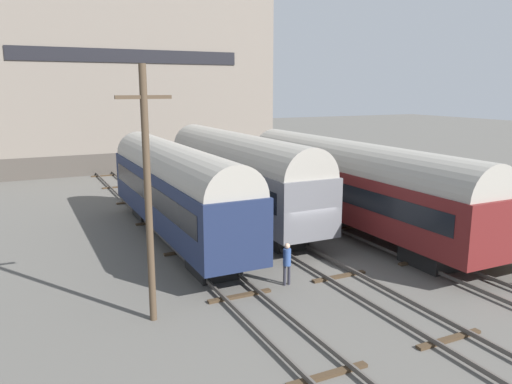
# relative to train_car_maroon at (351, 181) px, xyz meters

# --- Properties ---
(ground_plane) EXTENTS (200.00, 200.00, 0.00)m
(ground_plane) POSITION_rel_train_car_maroon_xyz_m (-4.62, -2.57, -2.87)
(ground_plane) COLOR #56544F
(track_left) EXTENTS (2.60, 60.00, 0.26)m
(track_left) POSITION_rel_train_car_maroon_xyz_m (-9.24, -2.57, -2.73)
(track_left) COLOR #4C4742
(track_left) RESTS_ON ground
(track_middle) EXTENTS (2.60, 60.00, 0.26)m
(track_middle) POSITION_rel_train_car_maroon_xyz_m (-4.62, -2.57, -2.73)
(track_middle) COLOR #4C4742
(track_middle) RESTS_ON ground
(track_right) EXTENTS (2.60, 60.00, 0.26)m
(track_right) POSITION_rel_train_car_maroon_xyz_m (-0.00, -2.57, -2.73)
(track_right) COLOR #4C4742
(track_right) RESTS_ON ground
(train_car_maroon) EXTENTS (3.08, 18.82, 5.07)m
(train_car_maroon) POSITION_rel_train_car_maroon_xyz_m (0.00, 0.00, 0.00)
(train_car_maroon) COLOR black
(train_car_maroon) RESTS_ON ground
(train_car_navy) EXTENTS (2.89, 16.44, 5.13)m
(train_car_navy) POSITION_rel_train_car_maroon_xyz_m (-9.24, 2.63, 0.06)
(train_car_navy) COLOR black
(train_car_navy) RESTS_ON ground
(train_car_grey) EXTENTS (3.13, 16.73, 5.29)m
(train_car_grey) POSITION_rel_train_car_maroon_xyz_m (-4.62, 4.89, 0.12)
(train_car_grey) COLOR black
(train_car_grey) RESTS_ON ground
(station_platform) EXTENTS (2.89, 15.40, 1.13)m
(station_platform) POSITION_rel_train_car_maroon_xyz_m (2.76, -1.91, -1.82)
(station_platform) COLOR brown
(station_platform) RESTS_ON ground
(bench) EXTENTS (1.40, 0.40, 0.91)m
(bench) POSITION_rel_train_car_maroon_xyz_m (2.52, -5.10, -1.26)
(bench) COLOR brown
(bench) RESTS_ON station_platform
(person_worker) EXTENTS (0.32, 0.32, 1.77)m
(person_worker) POSITION_rel_train_car_maroon_xyz_m (-7.01, -5.28, -1.80)
(person_worker) COLOR #282833
(person_worker) RESTS_ON ground
(utility_pole) EXTENTS (1.80, 0.24, 8.64)m
(utility_pole) POSITION_rel_train_car_maroon_xyz_m (-12.71, -5.98, 1.61)
(utility_pole) COLOR #473828
(utility_pole) RESTS_ON ground
(warehouse_building) EXTENTS (29.51, 11.24, 19.55)m
(warehouse_building) POSITION_rel_train_car_maroon_xyz_m (-6.31, 30.84, 6.91)
(warehouse_building) COLOR #46403A
(warehouse_building) RESTS_ON ground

